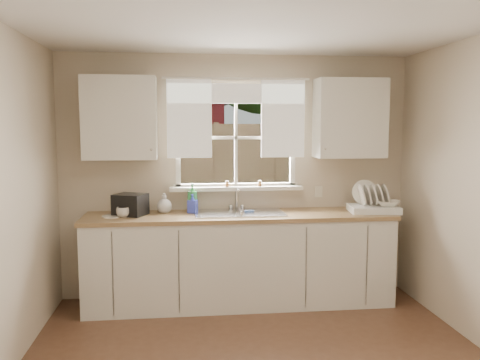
{
  "coord_description": "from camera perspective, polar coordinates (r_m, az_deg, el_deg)",
  "views": [
    {
      "loc": [
        -0.56,
        -3.23,
        1.78
      ],
      "look_at": [
        0.0,
        1.65,
        1.25
      ],
      "focal_mm": 38.0,
      "sensor_mm": 36.0,
      "label": 1
    }
  ],
  "objects": [
    {
      "name": "upper_cabinet_left",
      "position": [
        5.09,
        -13.31,
        6.79
      ],
      "size": [
        0.7,
        0.33,
        0.8
      ],
      "primitive_type": "cube",
      "color": "silver",
      "rests_on": "room_walls"
    },
    {
      "name": "soap_bottle_a",
      "position": [
        5.14,
        -5.37,
        -1.98
      ],
      "size": [
        0.14,
        0.14,
        0.29
      ],
      "primitive_type": "imported",
      "rotation": [
        0.0,
        0.0,
        0.37
      ],
      "color": "#2F9045",
      "rests_on": "countertop"
    },
    {
      "name": "upper_cabinet_right",
      "position": [
        5.34,
        12.23,
        6.78
      ],
      "size": [
        0.7,
        0.33,
        0.8
      ],
      "primitive_type": "cube",
      "color": "silver",
      "rests_on": "room_walls"
    },
    {
      "name": "curtains",
      "position": [
        5.21,
        -0.38,
        7.85
      ],
      "size": [
        1.5,
        0.03,
        0.81
      ],
      "color": "white",
      "rests_on": "room_walls"
    },
    {
      "name": "room_walls",
      "position": [
        3.26,
        3.47,
        -3.47
      ],
      "size": [
        3.62,
        4.02,
        2.5
      ],
      "color": "beige",
      "rests_on": "ground"
    },
    {
      "name": "black_appliance",
      "position": [
        5.04,
        -12.21,
        -2.71
      ],
      "size": [
        0.36,
        0.34,
        0.21
      ],
      "primitive_type": "cube",
      "rotation": [
        0.0,
        0.0,
        -0.42
      ],
      "color": "black",
      "rests_on": "countertop"
    },
    {
      "name": "soap_bottle_c",
      "position": [
        5.13,
        -8.51,
        -2.59
      ],
      "size": [
        0.19,
        0.19,
        0.19
      ],
      "primitive_type": "imported",
      "rotation": [
        0.0,
        0.0,
        0.31
      ],
      "color": "beige",
      "rests_on": "countertop"
    },
    {
      "name": "saucer",
      "position": [
        5.01,
        -14.12,
        -3.96
      ],
      "size": [
        0.2,
        0.2,
        0.01
      ],
      "primitive_type": "cylinder",
      "color": "silver",
      "rests_on": "countertop"
    },
    {
      "name": "dish_rack",
      "position": [
        5.3,
        14.7,
        -2.7
      ],
      "size": [
        0.52,
        0.42,
        0.31
      ],
      "color": "white",
      "rests_on": "countertop"
    },
    {
      "name": "base_cabinets",
      "position": [
        5.12,
        -0.04,
        -9.07
      ],
      "size": [
        3.0,
        0.62,
        0.87
      ],
      "primitive_type": "cube",
      "color": "silver",
      "rests_on": "ground"
    },
    {
      "name": "wall_outlet",
      "position": [
        5.45,
        8.82,
        -1.28
      ],
      "size": [
        0.08,
        0.01,
        0.12
      ],
      "primitive_type": "cube",
      "color": "beige",
      "rests_on": "room_walls"
    },
    {
      "name": "window",
      "position": [
        5.27,
        -0.44,
        2.96
      ],
      "size": [
        1.38,
        0.16,
        1.06
      ],
      "color": "white",
      "rests_on": "room_walls"
    },
    {
      "name": "ceiling",
      "position": [
        3.35,
        3.41,
        18.52
      ],
      "size": [
        3.6,
        4.0,
        0.02
      ],
      "primitive_type": "cube",
      "color": "silver",
      "rests_on": "room_walls"
    },
    {
      "name": "bowl",
      "position": [
        5.3,
        16.27,
        -2.52
      ],
      "size": [
        0.3,
        0.3,
        0.06
      ],
      "primitive_type": "imported",
      "rotation": [
        0.0,
        0.0,
        -0.4
      ],
      "color": "white",
      "rests_on": "dish_rack"
    },
    {
      "name": "backyard",
      "position": [
        11.82,
        -1.01,
        14.36
      ],
      "size": [
        20.0,
        10.0,
        6.13
      ],
      "color": "#335421",
      "rests_on": "ground"
    },
    {
      "name": "sill_jars",
      "position": [
        5.24,
        0.4,
        -0.41
      ],
      "size": [
        0.38,
        0.04,
        0.06
      ],
      "color": "brown",
      "rests_on": "window"
    },
    {
      "name": "countertop",
      "position": [
        5.02,
        -0.04,
        -4.05
      ],
      "size": [
        3.04,
        0.65,
        0.04
      ],
      "primitive_type": "cube",
      "color": "#94744A",
      "rests_on": "base_cabinets"
    },
    {
      "name": "cup",
      "position": [
        4.95,
        -13.01,
        -3.55
      ],
      "size": [
        0.13,
        0.13,
        0.1
      ],
      "primitive_type": "imported",
      "rotation": [
        0.0,
        0.0,
        0.06
      ],
      "color": "beige",
      "rests_on": "countertop"
    },
    {
      "name": "soap_bottle_b",
      "position": [
        5.08,
        -5.35,
        -2.64
      ],
      "size": [
        0.11,
        0.11,
        0.19
      ],
      "primitive_type": "imported",
      "rotation": [
        0.0,
        0.0,
        -0.39
      ],
      "color": "blue",
      "rests_on": "countertop"
    },
    {
      "name": "sink",
      "position": [
        5.06,
        -0.08,
        -4.57
      ],
      "size": [
        0.88,
        0.52,
        0.4
      ],
      "color": "#B7B7BC",
      "rests_on": "countertop"
    }
  ]
}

